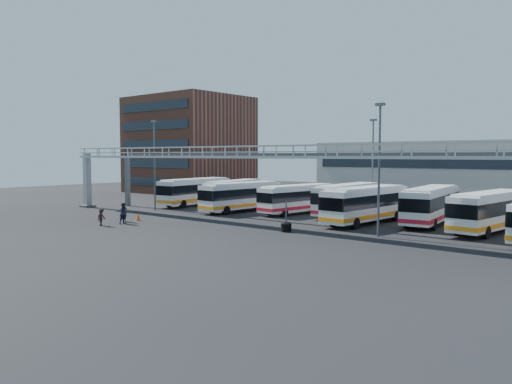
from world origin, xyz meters
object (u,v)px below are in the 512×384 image
Objects in this scene: bus_2 at (235,192)px; bus_3 at (242,195)px; bus_4 at (298,198)px; tire_stack at (286,227)px; light_pole_mid at (379,162)px; light_pole_back at (373,160)px; pedestrian_c at (101,217)px; bus_8 at (491,210)px; cone_right at (138,217)px; cone_left at (100,215)px; bus_5 at (348,198)px; pedestrian_a at (124,212)px; bus_6 at (366,203)px; light_pole_left at (154,160)px; bus_1 at (195,191)px; bus_7 at (431,204)px; pedestrian_b at (124,213)px.

bus_3 reaches higher than bus_2.
tire_stack is (6.60, -11.27, -1.29)m from bus_4.
bus_2 is 1.00× the size of bus_3.
light_pole_mid is 17.00m from light_pole_back.
pedestrian_c is (-21.66, -10.16, -4.94)m from light_pole_mid.
bus_8 is 31.33m from cone_right.
cone_right is (4.20, 1.40, 0.00)m from cone_left.
bus_5 is at bearing 177.65° from bus_8.
light_pole_mid reaches higher than pedestrian_a.
light_pole_mid reaches higher than bus_6.
light_pole_left is 10.76m from bus_3.
bus_1 is 15.86× the size of cone_right.
tire_stack is at bearing -104.17° from bus_6.
bus_6 is 15.93× the size of cone_right.
bus_3 is 11.90m from bus_5.
cone_left is at bearing -166.18° from tire_stack.
bus_7 reaches higher than cone_left.
cone_right is (-13.84, -16.04, -1.48)m from bus_5.
light_pole_left is at bearing -144.13° from bus_4.
bus_7 is 16.22× the size of cone_left.
pedestrian_a is 1.50m from cone_right.
pedestrian_b is at bearing -142.59° from pedestrian_a.
cone_right is at bearing -132.72° from bus_5.
cone_left is (2.29, -15.12, -1.51)m from bus_1.
bus_1 is 34.65m from bus_8.
bus_7 reaches higher than bus_8.
light_pole_back is (20.00, 14.00, 0.00)m from light_pole_left.
bus_3 is at bearing -177.99° from bus_7.
bus_1 is 20.46m from bus_5.
tire_stack is (1.07, -17.50, -5.30)m from light_pole_back.
bus_2 reaches higher than cone_right.
bus_4 is 17.01m from cone_right.
pedestrian_a is (-18.17, -13.29, -0.97)m from bus_6.
pedestrian_b reaches higher than cone_right.
bus_4 is at bearing -166.91° from bus_5.
light_pole_left is 14.54× the size of cone_left.
bus_8 is (14.32, -2.40, -0.00)m from bus_5.
light_pole_back is 0.90× the size of bus_6.
bus_3 is 0.98× the size of bus_8.
tire_stack is at bearing -81.84° from pedestrian_c.
bus_1 is 6.21× the size of pedestrian_a.
bus_5 is at bearing -39.49° from pedestrian_b.
bus_8 is at bearing -15.92° from bus_2.
bus_3 is 15.44m from tire_stack.
bus_5 is at bearing 24.93° from light_pole_left.
light_pole_back is 0.91× the size of bus_1.
bus_2 is 15.45× the size of cone_left.
bus_5 is (19.75, 9.18, -3.90)m from light_pole_left.
light_pole_left is 0.98× the size of bus_4.
bus_3 is at bearing 162.02° from light_pole_mid.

